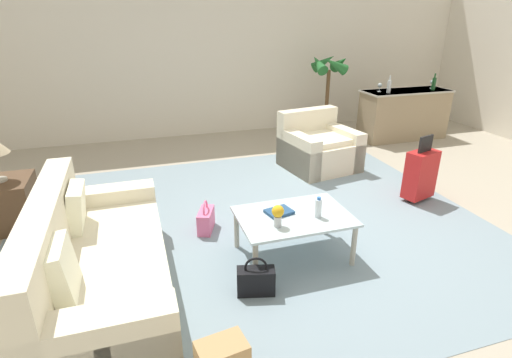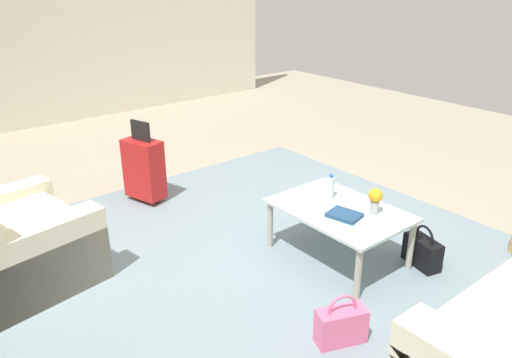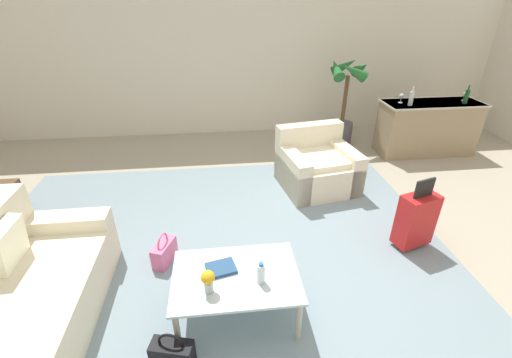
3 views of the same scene
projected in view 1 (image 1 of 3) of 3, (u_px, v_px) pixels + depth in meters
ground_plane at (308, 226)px, 4.49m from camera, size 12.00×12.00×0.00m
wall_back at (222, 51)px, 7.46m from camera, size 10.24×0.12×3.10m
area_rug at (252, 225)px, 4.50m from camera, size 5.20×4.40×0.01m
couch at (92, 268)px, 3.23m from camera, size 0.96×2.14×0.92m
armchair at (317, 149)px, 6.09m from camera, size 1.13×1.08×0.85m
coffee_table at (294, 220)px, 3.79m from camera, size 1.06×0.73×0.45m
water_bottle at (318, 208)px, 3.70m from camera, size 0.06×0.06×0.20m
coffee_table_book at (279, 212)px, 3.80m from camera, size 0.28×0.24×0.03m
flower_vase at (278, 214)px, 3.53m from camera, size 0.11×0.11×0.21m
side_table at (5, 204)px, 4.38m from camera, size 0.60×0.60×0.55m
bar_console at (404, 114)px, 7.46m from camera, size 1.64×0.62×0.90m
wine_glass_leftmost at (380, 86)px, 7.13m from camera, size 0.08×0.08×0.15m
wine_glass_left_of_centre at (432, 83)px, 7.43m from camera, size 0.08×0.08×0.15m
wine_bottle_clear at (389, 86)px, 7.01m from camera, size 0.07×0.07×0.30m
wine_bottle_green at (434, 84)px, 7.27m from camera, size 0.07×0.07×0.30m
suitcase_red at (421, 174)px, 4.97m from camera, size 0.45×0.33×0.85m
handbag_pink at (206, 220)px, 4.35m from camera, size 0.25×0.35×0.36m
handbag_black at (256, 280)px, 3.36m from camera, size 0.34×0.22×0.36m
potted_palm at (327, 93)px, 7.49m from camera, size 0.64×0.64×1.55m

